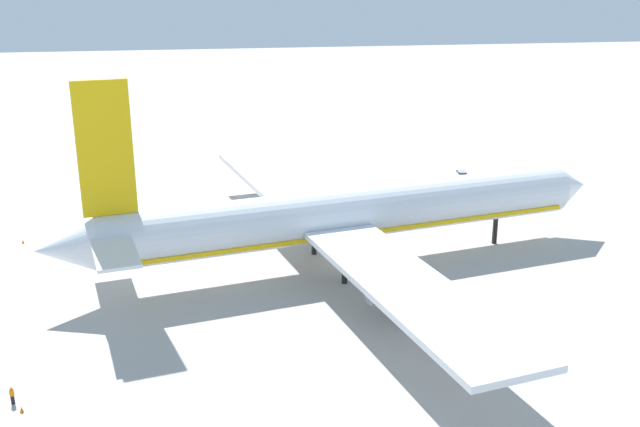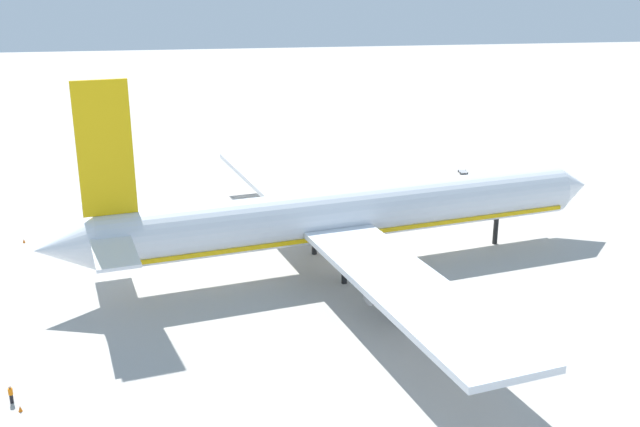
{
  "view_description": "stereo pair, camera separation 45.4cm",
  "coord_description": "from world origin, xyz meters",
  "px_view_note": "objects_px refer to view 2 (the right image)",
  "views": [
    {
      "loc": [
        -20.13,
        -86.19,
        36.14
      ],
      "look_at": [
        -4.19,
        -0.35,
        7.43
      ],
      "focal_mm": 40.71,
      "sensor_mm": 36.0,
      "label": 1
    },
    {
      "loc": [
        -19.68,
        -86.27,
        36.14
      ],
      "look_at": [
        -4.19,
        -0.35,
        7.43
      ],
      "focal_mm": 40.71,
      "sensor_mm": 36.0,
      "label": 2
    }
  ],
  "objects_px": {
    "traffic_cone_0": "(24,241)",
    "traffic_cone_1": "(20,409)",
    "airliner": "(342,215)",
    "ground_worker_1": "(11,394)",
    "traffic_cone_2": "(121,195)",
    "baggage_cart_0": "(463,172)"
  },
  "relations": [
    {
      "from": "ground_worker_1",
      "to": "traffic_cone_0",
      "type": "height_order",
      "value": "ground_worker_1"
    },
    {
      "from": "traffic_cone_0",
      "to": "traffic_cone_2",
      "type": "distance_m",
      "value": 23.83
    },
    {
      "from": "ground_worker_1",
      "to": "traffic_cone_0",
      "type": "xyz_separation_m",
      "value": [
        -7.26,
        42.61,
        -0.58
      ]
    },
    {
      "from": "ground_worker_1",
      "to": "traffic_cone_0",
      "type": "relative_size",
      "value": 3.07
    },
    {
      "from": "ground_worker_1",
      "to": "traffic_cone_0",
      "type": "distance_m",
      "value": 43.23
    },
    {
      "from": "baggage_cart_0",
      "to": "traffic_cone_2",
      "type": "relative_size",
      "value": 5.29
    },
    {
      "from": "airliner",
      "to": "traffic_cone_0",
      "type": "bearing_deg",
      "value": 158.86
    },
    {
      "from": "airliner",
      "to": "baggage_cart_0",
      "type": "bearing_deg",
      "value": 51.93
    },
    {
      "from": "traffic_cone_1",
      "to": "traffic_cone_2",
      "type": "relative_size",
      "value": 1.0
    },
    {
      "from": "airliner",
      "to": "traffic_cone_0",
      "type": "distance_m",
      "value": 46.2
    },
    {
      "from": "baggage_cart_0",
      "to": "ground_worker_1",
      "type": "bearing_deg",
      "value": -135.09
    },
    {
      "from": "airliner",
      "to": "traffic_cone_1",
      "type": "relative_size",
      "value": 147.42
    },
    {
      "from": "baggage_cart_0",
      "to": "traffic_cone_2",
      "type": "distance_m",
      "value": 63.59
    },
    {
      "from": "traffic_cone_2",
      "to": "traffic_cone_0",
      "type": "bearing_deg",
      "value": -119.9
    },
    {
      "from": "traffic_cone_0",
      "to": "traffic_cone_1",
      "type": "xyz_separation_m",
      "value": [
        8.29,
        -44.16,
        0.0
      ]
    },
    {
      "from": "traffic_cone_0",
      "to": "traffic_cone_1",
      "type": "bearing_deg",
      "value": -79.37
    },
    {
      "from": "airliner",
      "to": "traffic_cone_2",
      "type": "bearing_deg",
      "value": 129.63
    },
    {
      "from": "baggage_cart_0",
      "to": "traffic_cone_0",
      "type": "bearing_deg",
      "value": -161.49
    },
    {
      "from": "airliner",
      "to": "baggage_cart_0",
      "type": "distance_m",
      "value": 53.4
    },
    {
      "from": "airliner",
      "to": "ground_worker_1",
      "type": "relative_size",
      "value": 47.96
    },
    {
      "from": "airliner",
      "to": "traffic_cone_1",
      "type": "bearing_deg",
      "value": -141.15
    },
    {
      "from": "ground_worker_1",
      "to": "traffic_cone_2",
      "type": "distance_m",
      "value": 63.44
    }
  ]
}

